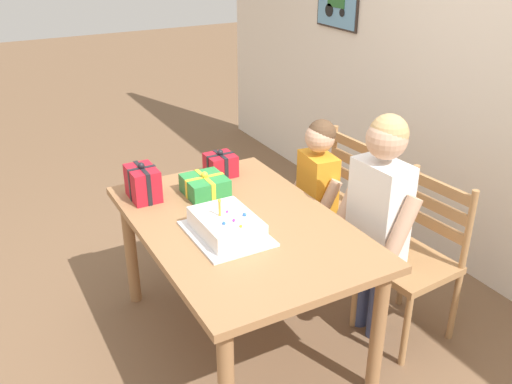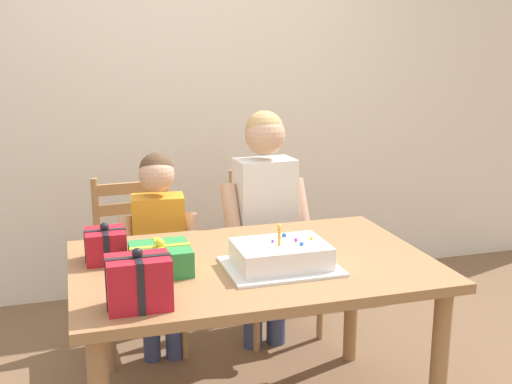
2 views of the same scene
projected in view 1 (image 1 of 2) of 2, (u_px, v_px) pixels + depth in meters
The scene contains 11 objects.
ground_plane at pixel (241, 339), 3.16m from camera, with size 20.00×20.00×0.00m, color brown.
back_wall at pixel (488, 75), 3.33m from camera, with size 6.40×0.11×2.60m.
dining_table at pixel (240, 238), 2.87m from camera, with size 1.46×0.96×0.75m.
birthday_cake at pixel (226, 226), 2.70m from camera, with size 0.44×0.34×0.19m.
gift_box_red_large at pixel (143, 183), 3.04m from camera, with size 0.22×0.15×0.21m.
gift_box_beside_cake at pixel (205, 186), 3.10m from camera, with size 0.23×0.23×0.14m.
gift_box_corner_small at pixel (221, 165), 3.33m from camera, with size 0.17×0.17×0.17m.
chair_left at pixel (333, 204), 3.64m from camera, with size 0.44×0.44×0.92m.
chair_right at pixel (415, 260), 3.04m from camera, with size 0.45×0.45×0.92m.
child_older at pixel (379, 208), 2.90m from camera, with size 0.47×0.27×1.29m.
child_younger at pixel (317, 188), 3.39m from camera, with size 0.41×0.24×1.10m.
Camera 1 is at (2.22, -1.13, 2.11)m, focal length 39.41 mm.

